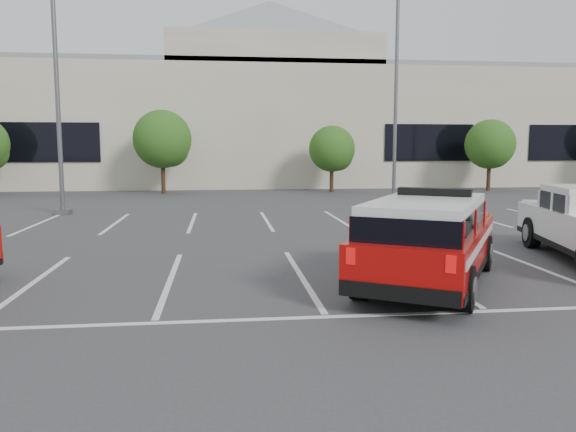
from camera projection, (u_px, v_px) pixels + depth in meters
name	position (u px, v px, depth m)	size (l,w,h in m)	color
ground	(301.00, 277.00, 11.75)	(120.00, 120.00, 0.00)	#373739
stall_markings	(279.00, 241.00, 16.19)	(23.00, 15.00, 0.01)	silver
convention_building	(244.00, 120.00, 42.60)	(60.00, 16.99, 13.20)	beige
tree_mid_left	(164.00, 141.00, 32.53)	(3.37, 3.37, 4.85)	#3F2B19
tree_mid_right	(333.00, 150.00, 33.77)	(2.77, 2.77, 3.99)	#3F2B19
tree_right	(491.00, 146.00, 34.91)	(3.07, 3.07, 4.42)	#3F2B19
light_pole_left	(57.00, 83.00, 22.01)	(0.90, 0.60, 10.24)	#59595E
light_pole_mid	(396.00, 97.00, 27.71)	(0.90, 0.60, 10.24)	#59595E
fire_chief_suv	(429.00, 246.00, 10.98)	(4.41, 5.58, 1.88)	#A90A08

